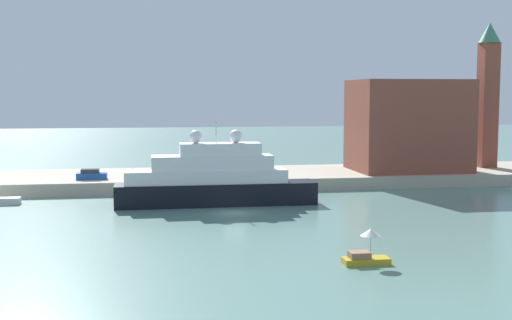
% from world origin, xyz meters
% --- Properties ---
extents(ground, '(400.00, 400.00, 0.00)m').
position_xyz_m(ground, '(0.00, 0.00, 0.00)').
color(ground, slate).
extents(quay_dock, '(110.00, 18.32, 1.73)m').
position_xyz_m(quay_dock, '(0.00, 25.16, 0.86)').
color(quay_dock, '#ADA38E').
rests_on(quay_dock, ground).
extents(large_yacht, '(24.48, 4.47, 10.28)m').
position_xyz_m(large_yacht, '(-1.79, 6.27, 3.06)').
color(large_yacht, black).
rests_on(large_yacht, ground).
extents(small_motorboat, '(3.72, 1.66, 2.86)m').
position_xyz_m(small_motorboat, '(7.30, -24.65, 1.00)').
color(small_motorboat, '#B7991E').
rests_on(small_motorboat, ground).
extents(harbor_building, '(16.70, 12.62, 13.95)m').
position_xyz_m(harbor_building, '(30.09, 23.87, 8.70)').
color(harbor_building, brown).
rests_on(harbor_building, quay_dock).
extents(bell_tower, '(3.46, 3.46, 23.11)m').
position_xyz_m(bell_tower, '(44.43, 26.27, 14.15)').
color(bell_tower, brown).
rests_on(bell_tower, quay_dock).
extents(parked_car, '(4.15, 1.73, 1.43)m').
position_xyz_m(parked_car, '(-17.39, 20.27, 2.35)').
color(parked_car, '#1E4C99').
rests_on(parked_car, quay_dock).
extents(person_figure, '(0.36, 0.36, 1.69)m').
position_xyz_m(person_figure, '(-11.71, 18.11, 2.51)').
color(person_figure, '#4C4C4C').
rests_on(person_figure, quay_dock).
extents(mooring_bollard, '(0.46, 0.46, 0.74)m').
position_xyz_m(mooring_bollard, '(-1.98, 16.91, 2.10)').
color(mooring_bollard, black).
rests_on(mooring_bollard, quay_dock).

